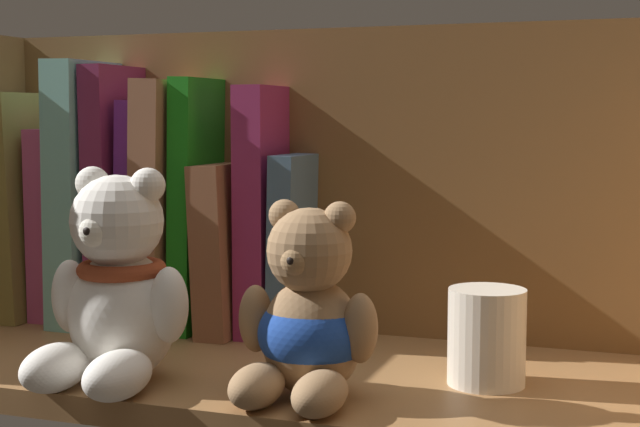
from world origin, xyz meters
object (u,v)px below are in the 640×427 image
object	(u,v)px
teddy_bear_smaller	(309,321)
pillar_candle	(486,338)
book_7	(234,247)
teddy_bear_larger	(116,291)
book_0	(38,205)
book_6	(204,204)
book_4	(150,213)
book_8	(267,210)
book_1	(67,223)
book_9	(297,245)
book_3	(126,195)
book_2	(97,192)
book_5	(176,204)

from	to	relation	value
teddy_bear_smaller	pillar_candle	world-z (taller)	teddy_bear_smaller
book_7	pillar_candle	distance (cm)	27.78
pillar_candle	teddy_bear_larger	bearing A→B (deg)	-163.09
book_0	book_6	world-z (taller)	book_6
book_6	pillar_candle	xyz separation A→B (cm)	(28.18, -11.00, -8.00)
book_4	teddy_bear_smaller	xyz separation A→B (cm)	(22.67, -17.96, -5.11)
book_8	book_4	bearing A→B (deg)	180.00
book_1	book_8	bearing A→B (deg)	0.00
book_4	teddy_bear_smaller	size ratio (longest dim) A/B	1.52
book_7	book_8	size ratio (longest dim) A/B	0.69
book_4	book_9	bearing A→B (deg)	0.00
book_4	book_6	bearing A→B (deg)	0.00
book_3	teddy_bear_larger	distance (cm)	22.22
book_4	book_7	distance (cm)	9.14
book_0	pillar_candle	size ratio (longest dim) A/B	3.07
book_2	teddy_bear_larger	xyz separation A→B (cm)	(13.57, -18.91, -5.59)
book_4	book_7	world-z (taller)	book_4
book_2	book_6	size ratio (longest dim) A/B	1.07
book_3	book_9	distance (cm)	17.95
book_7	pillar_candle	xyz separation A→B (cm)	(25.17, -11.00, -4.15)
book_9	teddy_bear_larger	world-z (taller)	book_9
book_4	book_3	bearing A→B (deg)	180.00
book_8	teddy_bear_larger	bearing A→B (deg)	-102.54
book_9	pillar_candle	size ratio (longest dim) A/B	2.29
book_1	book_3	distance (cm)	7.43
book_9	book_1	bearing A→B (deg)	180.00
book_7	book_9	bearing A→B (deg)	0.00
book_1	book_9	size ratio (longest dim) A/B	1.13
book_5	book_4	bearing A→B (deg)	180.00
book_6	book_3	bearing A→B (deg)	180.00
book_1	teddy_bear_larger	distance (cm)	25.67
book_9	book_8	bearing A→B (deg)	180.00
book_8	pillar_candle	xyz separation A→B (cm)	(21.82, -11.00, -7.62)
book_3	book_6	world-z (taller)	book_3
book_6	book_4	bearing A→B (deg)	180.00
book_6	book_8	distance (cm)	6.36
book_9	teddy_bear_smaller	xyz separation A→B (cm)	(7.70, -17.96, -2.71)
book_1	book_2	size ratio (longest dim) A/B	0.74
book_5	book_8	xyz separation A→B (cm)	(9.26, 0.00, -0.29)
book_1	pillar_candle	size ratio (longest dim) A/B	2.59
book_0	book_7	xyz separation A→B (cm)	(21.29, 0.00, -3.23)
book_1	book_0	bearing A→B (deg)	180.00
book_0	pillar_candle	distance (cm)	48.32
teddy_bear_smaller	book_0	bearing A→B (deg)	153.02
book_8	book_3	bearing A→B (deg)	180.00
book_3	pillar_candle	distance (cm)	38.97
book_3	teddy_bear_smaller	world-z (taller)	book_3
book_5	pillar_candle	size ratio (longest dim) A/B	3.22
book_8	teddy_bear_smaller	distance (cm)	21.65
book_4	teddy_bear_larger	distance (cm)	20.81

